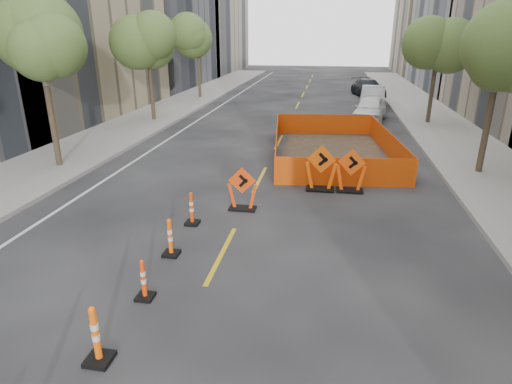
% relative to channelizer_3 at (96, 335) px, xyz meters
% --- Properties ---
extents(ground_plane, '(140.00, 140.00, 0.00)m').
position_rel_channelizer_3_xyz_m(ground_plane, '(1.14, 0.02, -0.55)').
color(ground_plane, black).
extents(sidewalk_left, '(4.00, 90.00, 0.15)m').
position_rel_channelizer_3_xyz_m(sidewalk_left, '(-7.86, 12.02, -0.48)').
color(sidewalk_left, gray).
rests_on(sidewalk_left, ground).
extents(sidewalk_right, '(4.00, 90.00, 0.15)m').
position_rel_channelizer_3_xyz_m(sidewalk_right, '(10.14, 12.02, -0.48)').
color(sidewalk_right, gray).
rests_on(sidewalk_right, ground).
extents(bld_left_d, '(12.00, 16.00, 14.00)m').
position_rel_channelizer_3_xyz_m(bld_left_d, '(-15.86, 39.22, 6.45)').
color(bld_left_d, '#4C4C51').
rests_on(bld_left_d, ground).
extents(bld_right_e, '(12.00, 14.00, 16.00)m').
position_rel_channelizer_3_xyz_m(bld_right_e, '(18.14, 58.62, 7.45)').
color(bld_right_e, tan).
rests_on(bld_right_e, ground).
extents(tree_l_b, '(2.80, 2.80, 5.95)m').
position_rel_channelizer_3_xyz_m(tree_l_b, '(-7.26, 10.02, 3.97)').
color(tree_l_b, '#382B1E').
rests_on(tree_l_b, ground).
extents(tree_l_c, '(2.80, 2.80, 5.95)m').
position_rel_channelizer_3_xyz_m(tree_l_c, '(-7.26, 20.02, 3.97)').
color(tree_l_c, '#382B1E').
rests_on(tree_l_c, ground).
extents(tree_l_d, '(2.80, 2.80, 5.95)m').
position_rel_channelizer_3_xyz_m(tree_l_d, '(-7.26, 30.02, 3.97)').
color(tree_l_d, '#382B1E').
rests_on(tree_l_d, ground).
extents(tree_r_b, '(2.80, 2.80, 5.95)m').
position_rel_channelizer_3_xyz_m(tree_r_b, '(9.54, 12.02, 3.97)').
color(tree_r_b, '#382B1E').
rests_on(tree_r_b, ground).
extents(tree_r_c, '(2.80, 2.80, 5.95)m').
position_rel_channelizer_3_xyz_m(tree_r_c, '(9.54, 22.02, 3.97)').
color(tree_r_c, '#382B1E').
rests_on(tree_r_c, ground).
extents(channelizer_3, '(0.43, 0.43, 1.10)m').
position_rel_channelizer_3_xyz_m(channelizer_3, '(0.00, 0.00, 0.00)').
color(channelizer_3, '#FF5D0A').
rests_on(channelizer_3, ground).
extents(channelizer_4, '(0.36, 0.36, 0.92)m').
position_rel_channelizer_3_xyz_m(channelizer_4, '(0.01, 1.88, -0.09)').
color(channelizer_4, '#EA3C09').
rests_on(channelizer_4, ground).
extents(channelizer_5, '(0.39, 0.39, 1.00)m').
position_rel_channelizer_3_xyz_m(channelizer_5, '(-0.10, 3.76, -0.05)').
color(channelizer_5, '#EE580A').
rests_on(channelizer_5, ground).
extents(channelizer_6, '(0.39, 0.39, 1.00)m').
position_rel_channelizer_3_xyz_m(channelizer_6, '(-0.15, 5.64, -0.05)').
color(channelizer_6, '#D63B09').
rests_on(channelizer_6, ground).
extents(chevron_sign_left, '(1.01, 0.70, 1.41)m').
position_rel_channelizer_3_xyz_m(chevron_sign_left, '(1.08, 6.97, 0.15)').
color(chevron_sign_left, '#DE3B09').
rests_on(chevron_sign_left, ground).
extents(chevron_sign_center, '(1.14, 0.73, 1.65)m').
position_rel_channelizer_3_xyz_m(chevron_sign_center, '(3.44, 9.19, 0.27)').
color(chevron_sign_center, '#FF5B0A').
rests_on(chevron_sign_center, ground).
extents(chevron_sign_right, '(1.13, 0.80, 1.55)m').
position_rel_channelizer_3_xyz_m(chevron_sign_right, '(4.47, 9.21, 0.22)').
color(chevron_sign_right, '#FF4F0A').
rests_on(chevron_sign_right, ground).
extents(safety_fence, '(5.97, 9.11, 1.08)m').
position_rel_channelizer_3_xyz_m(safety_fence, '(3.81, 14.02, -0.01)').
color(safety_fence, '#FC4B0D').
rests_on(safety_fence, ground).
extents(parked_car_near, '(2.59, 4.71, 1.52)m').
position_rel_channelizer_3_xyz_m(parked_car_near, '(6.11, 22.55, 0.21)').
color(parked_car_near, white).
rests_on(parked_car_near, ground).
extents(parked_car_mid, '(2.15, 4.92, 1.57)m').
position_rel_channelizer_3_xyz_m(parked_car_mid, '(6.70, 27.77, 0.24)').
color(parked_car_mid, '#959499').
rests_on(parked_car_mid, ground).
extents(parked_car_far, '(3.12, 5.33, 1.45)m').
position_rel_channelizer_3_xyz_m(parked_car_far, '(6.79, 34.07, 0.17)').
color(parked_car_far, black).
rests_on(parked_car_far, ground).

